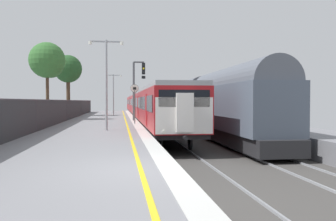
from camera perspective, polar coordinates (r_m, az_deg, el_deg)
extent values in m
cube|color=gray|center=(9.41, -17.86, -12.07)|extent=(6.40, 110.00, 1.00)
cube|color=silver|center=(9.25, 0.33, -9.03)|extent=(0.60, 110.00, 0.01)
cube|color=yellow|center=(9.17, -4.38, -9.13)|extent=(0.12, 110.00, 0.01)
cube|color=gray|center=(9.65, 6.30, -14.49)|extent=(0.07, 110.00, 0.08)
cube|color=gray|center=(10.08, 14.49, -13.83)|extent=(0.07, 110.00, 0.08)
cube|color=maroon|center=(26.57, -1.23, 0.58)|extent=(2.80, 20.00, 2.30)
cube|color=black|center=(26.62, -1.22, -2.17)|extent=(2.64, 19.40, 0.25)
cube|color=gray|center=(26.58, -1.23, 3.31)|extent=(2.68, 20.00, 0.24)
cube|color=black|center=(26.44, -4.27, 1.22)|extent=(0.02, 18.40, 0.84)
cube|color=red|center=(21.46, -3.49, 0.09)|extent=(0.03, 1.10, 1.90)
cube|color=red|center=(31.44, -4.80, 0.53)|extent=(0.03, 1.10, 1.90)
cylinder|color=black|center=(19.25, -1.08, -5.06)|extent=(0.12, 0.84, 0.84)
cylinder|color=black|center=(19.49, 3.50, -4.98)|extent=(0.12, 0.84, 0.84)
cylinder|color=black|center=(33.94, -3.93, -2.22)|extent=(0.12, 0.84, 0.84)
cylinder|color=black|center=(34.07, -1.31, -2.20)|extent=(0.12, 0.84, 0.84)
cube|color=maroon|center=(47.09, -4.02, 0.97)|extent=(2.80, 20.00, 2.30)
cube|color=black|center=(47.12, -4.01, -0.58)|extent=(2.64, 19.40, 0.25)
cube|color=gray|center=(47.09, -4.02, 2.52)|extent=(2.68, 20.00, 0.24)
cube|color=black|center=(47.02, -5.74, 1.33)|extent=(0.02, 18.40, 0.84)
cube|color=red|center=(42.03, -5.51, 0.77)|extent=(0.03, 1.10, 1.90)
cube|color=red|center=(52.02, -5.92, 0.91)|extent=(0.03, 1.10, 1.90)
cylinder|color=black|center=(39.72, -4.46, -1.68)|extent=(0.12, 0.84, 0.84)
cylinder|color=black|center=(39.83, -2.22, -1.67)|extent=(0.12, 0.84, 0.84)
cylinder|color=black|center=(54.48, -5.32, -0.82)|extent=(0.12, 0.84, 0.84)
cylinder|color=black|center=(54.56, -3.68, -0.82)|extent=(0.12, 0.84, 0.84)
cube|color=maroon|center=(67.66, -5.11, 1.13)|extent=(2.80, 20.00, 2.30)
cube|color=black|center=(67.68, -5.11, 0.05)|extent=(2.64, 19.40, 0.25)
cube|color=gray|center=(67.66, -5.11, 2.20)|extent=(2.68, 20.00, 0.24)
cube|color=black|center=(67.61, -6.31, 1.38)|extent=(0.02, 18.40, 0.84)
cube|color=red|center=(62.61, -6.21, 1.00)|extent=(0.03, 1.10, 1.90)
cube|color=red|center=(72.61, -6.40, 1.07)|extent=(0.03, 1.10, 1.90)
cylinder|color=black|center=(60.27, -5.54, -0.60)|extent=(0.12, 0.84, 0.84)
cylinder|color=black|center=(60.35, -4.06, -0.60)|extent=(0.12, 0.84, 0.84)
cylinder|color=black|center=(75.05, -5.95, -0.19)|extent=(0.12, 0.84, 0.84)
cylinder|color=black|center=(75.11, -4.76, -0.19)|extent=(0.12, 0.84, 0.84)
cube|color=silver|center=(16.72, 2.58, -0.82)|extent=(2.70, 0.10, 1.70)
cube|color=black|center=(16.69, 2.59, 1.92)|extent=(2.40, 0.08, 0.80)
cube|color=silver|center=(16.57, 2.66, -0.32)|extent=(0.80, 0.24, 1.80)
cylinder|color=white|center=(16.56, -0.63, -3.44)|extent=(0.18, 0.06, 0.18)
cylinder|color=white|center=(16.90, 5.79, -3.35)|extent=(0.18, 0.06, 0.18)
cylinder|color=black|center=(16.50, 2.75, -4.33)|extent=(0.20, 0.35, 0.20)
cube|color=black|center=(47.10, -4.02, 2.82)|extent=(0.60, 0.90, 0.20)
cube|color=#232326|center=(22.74, 10.25, -3.75)|extent=(2.30, 14.24, 0.79)
cube|color=#4C5666|center=(22.65, 10.27, 0.51)|extent=(2.60, 13.44, 2.59)
cylinder|color=#515660|center=(22.67, 10.29, 3.79)|extent=(2.39, 13.04, 2.39)
cylinder|color=black|center=(17.69, 12.95, -5.67)|extent=(0.12, 0.84, 0.84)
cylinder|color=black|center=(18.29, 17.55, -5.47)|extent=(0.12, 0.84, 0.84)
cylinder|color=black|center=(27.47, 5.41, -3.10)|extent=(0.12, 0.84, 0.84)
cylinder|color=black|center=(27.86, 8.54, -3.04)|extent=(0.12, 0.84, 0.84)
cube|color=#232326|center=(37.31, 3.14, -1.69)|extent=(2.30, 14.24, 0.79)
cube|color=#4C5666|center=(37.26, 3.15, 0.91)|extent=(2.60, 13.44, 2.59)
cylinder|color=#515660|center=(37.26, 3.15, 2.90)|extent=(2.39, 13.04, 2.39)
cylinder|color=black|center=(32.15, 3.48, -2.43)|extent=(0.12, 0.84, 0.84)
cylinder|color=black|center=(32.49, 6.18, -2.39)|extent=(0.12, 0.84, 0.84)
cylinder|color=black|center=(42.23, 0.80, -1.49)|extent=(0.12, 0.84, 0.84)
cylinder|color=black|center=(42.49, 2.89, -1.47)|extent=(0.12, 0.84, 0.84)
cube|color=#232326|center=(52.15, 0.06, -0.78)|extent=(2.30, 14.24, 0.79)
cube|color=#4C5666|center=(52.11, 0.06, 1.08)|extent=(2.60, 13.44, 2.59)
cylinder|color=#515660|center=(52.12, 0.06, 2.50)|extent=(2.39, 13.04, 2.39)
cylinder|color=black|center=(46.98, -0.05, -1.19)|extent=(0.12, 0.84, 0.84)
cylinder|color=black|center=(47.21, 1.82, -1.17)|extent=(0.12, 0.84, 0.84)
cylinder|color=black|center=(57.14, -1.41, -0.71)|extent=(0.12, 0.84, 0.84)
cylinder|color=black|center=(57.33, 0.15, -0.70)|extent=(0.12, 0.84, 0.84)
cylinder|color=#47474C|center=(31.48, -5.42, 3.01)|extent=(0.18, 0.18, 5.06)
cube|color=#47474C|center=(31.67, -4.61, 7.59)|extent=(0.90, 0.12, 0.12)
cube|color=black|center=(31.64, -3.88, 6.60)|extent=(0.28, 0.20, 1.00)
cylinder|color=black|center=(31.55, -3.87, 7.20)|extent=(0.16, 0.04, 0.16)
cylinder|color=yellow|center=(31.52, -3.87, 6.62)|extent=(0.16, 0.04, 0.16)
cylinder|color=black|center=(31.49, -3.87, 6.04)|extent=(0.16, 0.04, 0.16)
cube|color=black|center=(31.58, -3.88, 5.25)|extent=(0.32, 0.16, 0.24)
cylinder|color=#59595B|center=(27.12, -5.28, 0.64)|extent=(0.08, 0.08, 2.59)
cylinder|color=black|center=(27.13, -5.28, 3.49)|extent=(0.59, 0.02, 0.59)
cylinder|color=silver|center=(27.12, -5.28, 3.49)|extent=(0.56, 0.02, 0.56)
cube|color=black|center=(27.11, -5.28, 3.49)|extent=(0.24, 0.01, 0.18)
cylinder|color=#93999E|center=(21.31, -9.70, 3.95)|extent=(0.14, 0.14, 5.24)
cube|color=#93999E|center=(21.56, -8.51, 10.66)|extent=(0.90, 0.08, 0.08)
cylinder|color=silver|center=(21.55, -7.29, 10.46)|extent=(0.20, 0.20, 0.18)
cube|color=#93999E|center=(21.59, -10.94, 10.64)|extent=(0.90, 0.08, 0.08)
cylinder|color=silver|center=(21.61, -12.15, 10.41)|extent=(0.20, 0.20, 0.18)
cylinder|color=#93999E|center=(44.83, -8.60, 2.48)|extent=(0.14, 0.14, 4.97)
cube|color=#93999E|center=(44.93, -8.04, 5.52)|extent=(0.90, 0.08, 0.08)
cylinder|color=silver|center=(44.92, -7.46, 5.42)|extent=(0.20, 0.20, 0.18)
cube|color=#93999E|center=(44.94, -9.19, 5.52)|extent=(0.90, 0.08, 0.08)
cylinder|color=silver|center=(44.95, -9.77, 5.41)|extent=(0.20, 0.20, 0.18)
cylinder|color=#38383D|center=(21.21, -20.12, -0.79)|extent=(0.07, 0.07, 1.77)
cylinder|color=#38383D|center=(32.71, -15.69, 0.01)|extent=(0.07, 0.07, 1.77)
cylinder|color=#38383D|center=(44.31, -13.57, 0.40)|extent=(0.07, 0.07, 1.77)
cylinder|color=#38383D|center=(55.95, -12.33, 0.63)|extent=(0.07, 0.07, 1.77)
cylinder|color=#473323|center=(34.85, -18.47, 2.35)|extent=(0.28, 0.28, 4.53)
sphere|color=#33662D|center=(35.05, -18.51, 7.53)|extent=(3.26, 3.26, 3.26)
sphere|color=#33662D|center=(35.50, -18.03, 6.80)|extent=(2.36, 2.36, 2.36)
cylinder|color=#473323|center=(43.39, -15.45, 2.20)|extent=(0.43, 0.43, 4.54)
sphere|color=#234C23|center=(43.54, -15.48, 6.34)|extent=(3.19, 3.19, 3.19)
sphere|color=#234C23|center=(43.03, -15.45, 5.87)|extent=(2.10, 2.10, 2.10)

